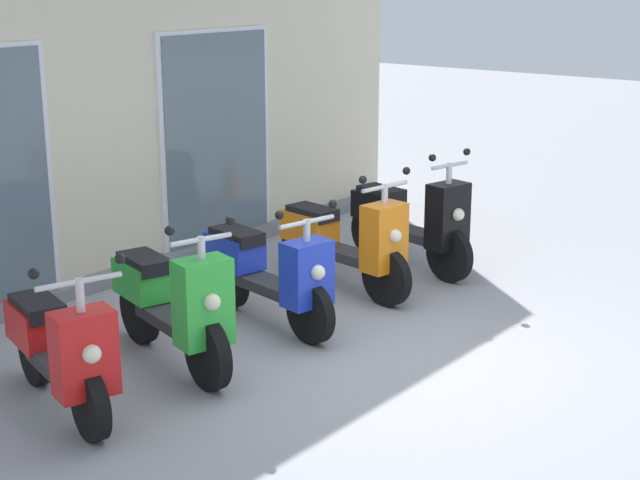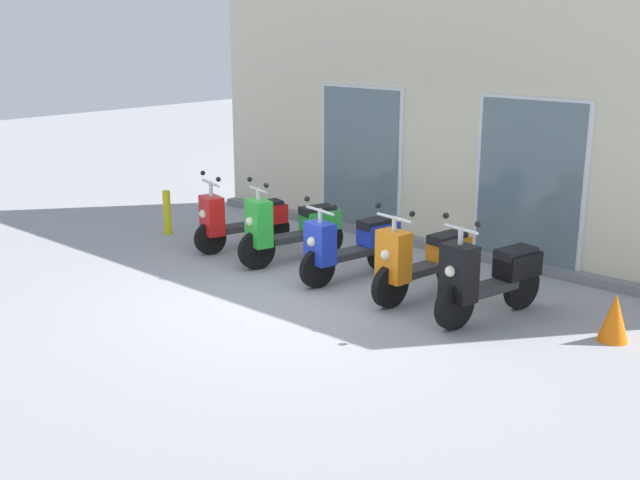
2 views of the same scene
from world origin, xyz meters
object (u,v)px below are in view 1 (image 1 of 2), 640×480
scooter_orange (345,241)px  scooter_black (412,220)px  traffic_cone (450,214)px  scooter_green (172,303)px  scooter_blue (267,271)px  scooter_red (59,348)px

scooter_orange → scooter_black: size_ratio=1.01×
traffic_cone → scooter_orange: bearing=-174.1°
scooter_green → scooter_blue: size_ratio=1.00×
scooter_green → scooter_orange: scooter_green is taller
scooter_green → traffic_cone: bearing=3.4°
scooter_black → scooter_blue: bearing=177.6°
scooter_red → scooter_orange: bearing=0.1°
scooter_blue → scooter_orange: 1.09m
scooter_green → scooter_black: scooter_black is taller
scooter_red → scooter_blue: (2.09, -0.01, 0.02)m
scooter_blue → traffic_cone: size_ratio=3.08×
scooter_blue → scooter_black: (2.05, -0.09, 0.04)m
scooter_red → scooter_green: size_ratio=0.92×
traffic_cone → scooter_green: bearing=-176.6°
scooter_green → traffic_cone: size_ratio=3.07×
scooter_orange → traffic_cone: 2.29m
scooter_orange → scooter_black: 0.96m
scooter_black → traffic_cone: size_ratio=3.10×
scooter_orange → traffic_cone: scooter_orange is taller
scooter_red → scooter_green: (1.00, -0.02, 0.04)m
scooter_orange → scooter_green: bearing=-179.2°
scooter_green → scooter_red: bearing=178.7°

